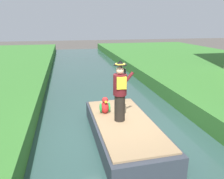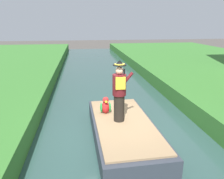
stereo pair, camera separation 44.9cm
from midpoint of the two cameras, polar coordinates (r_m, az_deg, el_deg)
name	(u,v)px [view 1 (the left image)]	position (r m, az deg, el deg)	size (l,w,h in m)	color
ground_plane	(122,139)	(7.27, 0.85, -12.59)	(80.00, 80.00, 0.00)	#4C4742
canal_water	(122,137)	(7.25, 0.85, -12.24)	(5.53, 48.00, 0.10)	#2D4C47
boat	(124,130)	(6.90, 1.24, -10.52)	(1.91, 4.25, 0.61)	#333842
person_pirate	(120,91)	(6.49, 0.12, -0.53)	(0.61, 0.42, 1.85)	black
parrot_plush	(105,106)	(7.25, -3.61, -4.35)	(0.36, 0.35, 0.57)	red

